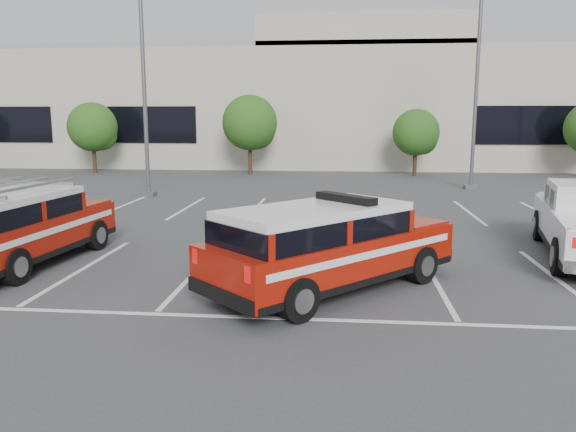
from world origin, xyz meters
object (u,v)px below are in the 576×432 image
Objects in this scene: light_pole_mid at (477,82)px; light_pole_left at (144,78)px; fire_chief_suv at (329,253)px; convention_building at (337,101)px; tree_left at (94,129)px; tree_mid_right at (417,134)px; ladder_suv at (21,232)px; tree_mid_left at (251,125)px.

light_pole_left is at bearing -165.07° from light_pole_mid.
light_pole_mid is at bearing 112.63° from fire_chief_suv.
tree_left is (-15.09, -9.82, -1.95)m from convention_building.
fire_chief_suv is at bearing -101.46° from tree_mid_right.
fire_chief_suv is at bearing -56.53° from tree_left.
ladder_suv is at bearing -119.04° from tree_mid_right.
light_pole_mid is (15.00, 4.00, 0.00)m from light_pole_left.
light_pole_mid is 18.86m from fire_chief_suv.
convention_building is 32.67m from ladder_suv.
light_pole_left reaches higher than tree_mid_right.
tree_mid_right is at bearing 122.27° from fire_chief_suv.
fire_chief_suv is (8.40, -13.11, -4.39)m from light_pole_left.
light_pole_left is at bearing -55.48° from tree_left.
ladder_suv is at bearing -95.52° from tree_mid_left.
light_pole_left is 16.17m from fire_chief_suv.
convention_building reaches higher than light_pole_left.
tree_left is at bearing -180.00° from tree_mid_left.
fire_chief_suv is (0.22, -32.97, -3.92)m from convention_building.
light_pole_left is (-3.09, -10.05, 2.14)m from tree_mid_left.
tree_mid_left is at bearing -117.40° from convention_building.
convention_building reaches higher than ladder_suv.
ladder_suv is (-12.11, -21.81, -1.69)m from tree_mid_right.
tree_mid_left is (-5.09, -9.82, -1.68)m from convention_building.
light_pole_mid is (11.91, -6.05, 2.14)m from tree_mid_left.
tree_mid_right is at bearing 66.77° from ladder_suv.
tree_left is 27.83m from fire_chief_suv.
tree_mid_right is 6.88m from light_pole_mid.
tree_mid_left is at bearing 72.90° from light_pole_left.
light_pole_mid is at bearing 54.16° from ladder_suv.
tree_mid_left is 10.73m from light_pole_left.
tree_mid_right is 25.00m from ladder_suv.
light_pole_left is (-13.09, -10.05, 2.68)m from tree_mid_right.
convention_building reaches higher than tree_left.
light_pole_mid is 1.93× the size of ladder_suv.
convention_building is 15.04× the size of tree_mid_right.
tree_mid_right reaches higher than fire_chief_suv.
tree_mid_left is 0.47× the size of light_pole_mid.
tree_mid_left is 13.53m from light_pole_mid.
light_pole_mid reaches higher than ladder_suv.
ladder_suv is at bearing -131.64° from light_pole_mid.
light_pole_mid is at bearing -66.74° from convention_building.
convention_building is 17.27m from light_pole_mid.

